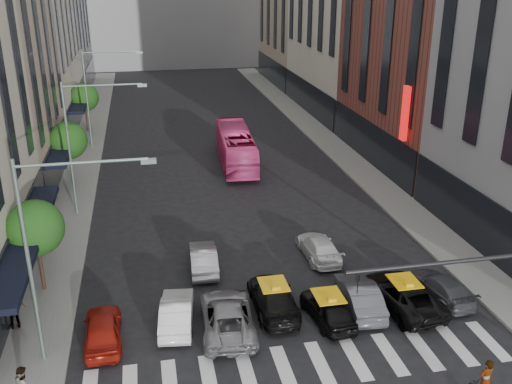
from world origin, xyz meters
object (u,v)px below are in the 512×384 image
streetlamp_near (50,236)px  car_red (103,329)px  streetlamp_far (96,86)px  car_white_front (177,312)px  streetlamp_mid (82,131)px  bus (236,147)px  taxi_left (273,297)px  taxi_center (328,308)px  pedestrian_far (13,310)px

streetlamp_near → car_red: streetlamp_near is taller
streetlamp_far → car_white_front: (4.84, -30.40, -5.21)m
streetlamp_mid → streetlamp_far: (0.00, 16.00, 0.00)m
car_white_front → streetlamp_near: bearing=25.1°
streetlamp_far → bus: size_ratio=0.81×
taxi_left → bus: size_ratio=0.44×
streetlamp_far → car_white_front: streetlamp_far is taller
streetlamp_mid → car_red: (1.49, -15.13, -5.21)m
streetlamp_near → streetlamp_mid: bearing=90.0°
taxi_center → car_red: bearing=-8.9°
streetlamp_far → pedestrian_far: streetlamp_far is taller
streetlamp_far → taxi_left: size_ratio=1.83×
taxi_center → pedestrian_far: pedestrian_far is taller
taxi_left → pedestrian_far: bearing=-3.0°
car_red → streetlamp_near: bearing=28.5°
car_red → streetlamp_mid: bearing=-86.2°
streetlamp_mid → streetlamp_far: bearing=90.0°
streetlamp_mid → pedestrian_far: bearing=-100.8°
streetlamp_near → car_red: bearing=30.4°
bus → car_white_front: bearing=77.4°
car_red → taxi_left: (8.11, 1.05, 0.02)m
car_red → bus: size_ratio=0.37×
streetlamp_far → taxi_left: 32.00m
streetlamp_mid → car_white_front: bearing=-71.4°
streetlamp_far → taxi_left: streetlamp_far is taller
taxi_left → taxi_center: (2.34, -1.41, -0.04)m
streetlamp_far → car_white_front: 31.23m
streetlamp_near → taxi_center: streetlamp_near is taller
taxi_center → pedestrian_far: bearing=-15.3°
taxi_center → car_white_front: bearing=-15.6°
streetlamp_mid → taxi_center: (11.94, -15.49, -5.23)m
streetlamp_far → bus: 14.33m
car_white_front → taxi_center: 7.18m
car_white_front → pedestrian_far: (-7.40, 1.04, 0.41)m
car_white_front → pedestrian_far: 7.48m
car_white_front → taxi_left: 4.77m
streetlamp_near → streetlamp_far: size_ratio=1.00×
bus → streetlamp_far: bearing=-28.3°
taxi_left → pedestrian_far: pedestrian_far is taller
taxi_left → car_white_front: bearing=4.2°
streetlamp_far → pedestrian_far: bearing=-95.0°
car_red → car_white_front: bearing=-169.7°
streetlamp_near → streetlamp_mid: (0.00, 16.00, 0.00)m
streetlamp_far → taxi_center: bearing=-69.2°
taxi_center → pedestrian_far: (-14.50, 2.13, 0.43)m
taxi_left → pedestrian_far: (-12.16, 0.72, 0.39)m
streetlamp_near → streetlamp_far: same height
pedestrian_far → streetlamp_far: bearing=-108.7°
car_white_front → streetlamp_far: bearing=-74.1°
streetlamp_far → pedestrian_far: (-2.56, -29.36, -4.80)m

